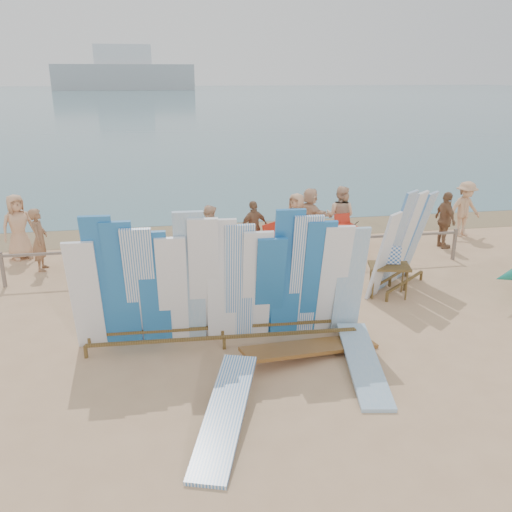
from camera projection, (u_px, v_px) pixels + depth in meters
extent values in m
plane|color=tan|center=(266.00, 320.00, 11.61)|extent=(160.00, 160.00, 0.00)
cube|color=#426A76|center=(165.00, 96.00, 131.07)|extent=(320.00, 240.00, 0.02)
cube|color=olive|center=(225.00, 230.00, 18.33)|extent=(40.00, 2.60, 0.01)
cube|color=#999EA3|center=(125.00, 77.00, 176.35)|extent=(45.00, 8.00, 8.00)
cube|color=silver|center=(123.00, 54.00, 174.11)|extent=(18.00, 6.00, 6.00)
cube|color=#7B695D|center=(244.00, 243.00, 14.15)|extent=(12.00, 0.06, 0.06)
cube|color=#7B695D|center=(3.00, 270.00, 13.27)|extent=(0.08, 0.08, 0.90)
cube|color=#7B695D|center=(87.00, 265.00, 13.60)|extent=(0.08, 0.08, 0.90)
cube|color=#7B695D|center=(167.00, 260.00, 13.93)|extent=(0.08, 0.08, 0.90)
cube|color=#7B695D|center=(244.00, 256.00, 14.26)|extent=(0.08, 0.08, 0.90)
cube|color=#7B695D|center=(317.00, 252.00, 14.59)|extent=(0.08, 0.08, 0.90)
cube|color=#7B695D|center=(387.00, 248.00, 14.92)|extent=(0.08, 0.08, 0.90)
cube|color=#7B695D|center=(454.00, 244.00, 15.25)|extent=(0.08, 0.08, 0.90)
cube|color=brown|center=(224.00, 337.00, 10.31)|extent=(5.14, 0.27, 0.06)
cube|color=brown|center=(222.00, 327.00, 10.72)|extent=(5.14, 0.27, 0.06)
cube|color=white|center=(86.00, 297.00, 9.91)|extent=(0.57, 0.63, 2.27)
cube|color=#2369AF|center=(103.00, 284.00, 9.88)|extent=(0.57, 0.68, 2.73)
cube|color=#2369AF|center=(122.00, 286.00, 9.94)|extent=(0.57, 0.69, 2.62)
cube|color=white|center=(141.00, 288.00, 10.00)|extent=(0.57, 0.79, 2.49)
cube|color=#2369AF|center=(155.00, 290.00, 10.05)|extent=(0.57, 0.67, 2.42)
cube|color=white|center=(173.00, 292.00, 10.11)|extent=(0.57, 0.72, 2.30)
cube|color=#81ACCE|center=(190.00, 279.00, 10.07)|extent=(0.57, 0.76, 2.76)
cube|color=white|center=(204.00, 282.00, 10.13)|extent=(0.58, 0.83, 2.64)
cube|color=white|center=(222.00, 282.00, 10.18)|extent=(0.57, 0.61, 2.59)
cube|color=white|center=(239.00, 284.00, 10.24)|extent=(0.57, 0.63, 2.48)
cube|color=white|center=(257.00, 286.00, 10.30)|extent=(0.57, 0.73, 2.35)
cube|color=#2369AF|center=(269.00, 289.00, 10.35)|extent=(0.58, 0.81, 2.22)
cube|color=#2369AF|center=(287.00, 275.00, 10.31)|extent=(0.57, 0.67, 2.73)
cube|color=white|center=(304.00, 277.00, 10.37)|extent=(0.57, 0.74, 2.61)
cube|color=#2369AF|center=(316.00, 279.00, 10.42)|extent=(0.57, 0.76, 2.50)
cube|color=white|center=(333.00, 281.00, 10.48)|extent=(0.57, 0.75, 2.40)
cube|color=#81ACCE|center=(350.00, 282.00, 10.53)|extent=(0.57, 0.57, 2.33)
cube|color=brown|center=(405.00, 282.00, 13.12)|extent=(1.45, 1.20, 0.06)
cube|color=brown|center=(390.00, 278.00, 13.37)|extent=(1.45, 1.20, 0.06)
cube|color=white|center=(383.00, 256.00, 12.37)|extent=(0.74, 0.74, 2.11)
cube|color=white|center=(396.00, 242.00, 12.71)|extent=(0.82, 0.85, 2.51)
cube|color=white|center=(406.00, 239.00, 13.14)|extent=(0.84, 0.86, 2.41)
cube|color=white|center=(417.00, 236.00, 13.57)|extent=(0.85, 0.88, 2.31)
cube|color=brown|center=(389.00, 266.00, 12.65)|extent=(1.06, 0.86, 0.05)
cube|color=white|center=(390.00, 255.00, 12.57)|extent=(0.48, 0.15, 0.44)
cube|color=white|center=(226.00, 425.00, 8.14)|extent=(1.38, 2.72, 0.44)
cube|color=brown|center=(310.00, 356.00, 10.12)|extent=(2.75, 1.21, 0.36)
cube|color=#81ACCE|center=(363.00, 368.00, 9.69)|extent=(1.01, 2.75, 0.25)
cube|color=red|center=(235.00, 252.00, 14.97)|extent=(0.61, 0.56, 0.05)
cube|color=red|center=(235.00, 240.00, 15.11)|extent=(0.57, 0.23, 0.56)
cube|color=red|center=(277.00, 245.00, 15.61)|extent=(0.78, 0.77, 0.05)
cube|color=red|center=(271.00, 233.00, 15.67)|extent=(0.56, 0.50, 0.58)
cube|color=red|center=(346.00, 235.00, 15.73)|extent=(0.56, 0.84, 0.58)
cube|color=red|center=(342.00, 220.00, 15.90)|extent=(0.49, 0.23, 0.36)
imported|color=#8C6042|center=(445.00, 220.00, 16.19)|extent=(0.47, 1.02, 1.71)
imported|color=#8C6042|center=(342.00, 219.00, 16.41)|extent=(0.69, 0.55, 1.65)
imported|color=beige|center=(340.00, 216.00, 16.41)|extent=(0.98, 0.87, 1.84)
imported|color=tan|center=(465.00, 209.00, 17.37)|extent=(1.23, 0.69, 1.79)
imported|color=#8C6042|center=(254.00, 227.00, 15.76)|extent=(0.99, 0.70, 1.55)
imported|color=beige|center=(210.00, 234.00, 14.92)|extent=(0.84, 0.82, 1.64)
imported|color=tan|center=(296.00, 221.00, 16.07)|extent=(0.83, 0.90, 1.70)
imported|color=#8C6042|center=(40.00, 240.00, 14.34)|extent=(0.36, 0.63, 1.69)
imported|color=tan|center=(18.00, 227.00, 15.22)|extent=(1.00, 0.84, 1.85)
imported|color=beige|center=(310.00, 215.00, 16.89)|extent=(1.17, 1.62, 1.68)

